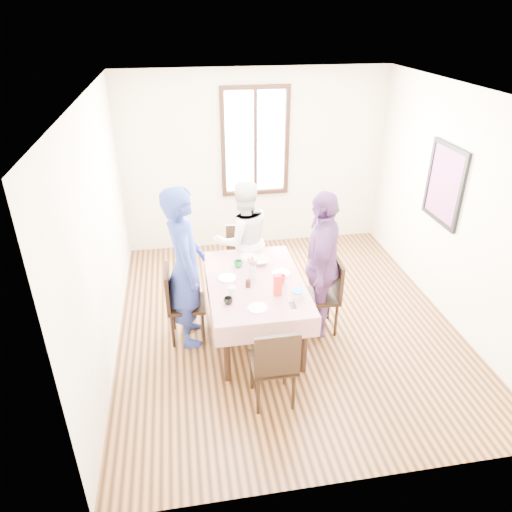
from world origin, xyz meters
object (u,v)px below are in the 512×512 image
object	(u,v)px
person_far	(243,240)
person_left	(185,267)
dining_table	(255,310)
person_right	(320,264)
chair_far	(243,262)
chair_right	(320,296)
chair_left	(187,304)
chair_near	(273,362)

from	to	relation	value
person_far	person_left	bearing A→B (deg)	37.10
dining_table	person_right	xyz separation A→B (m)	(0.75, 0.05, 0.50)
dining_table	person_left	world-z (taller)	person_left
chair_far	person_far	bearing A→B (deg)	96.15
chair_right	person_right	bearing A→B (deg)	93.45
person_far	chair_far	bearing A→B (deg)	-101.29
chair_far	chair_left	bearing A→B (deg)	54.38
person_far	person_right	xyz separation A→B (m)	(0.75, -0.93, 0.08)
chair_left	person_left	distance (m)	0.47
dining_table	chair_far	bearing A→B (deg)	90.00
chair_left	chair_far	bearing A→B (deg)	139.86
dining_table	chair_left	bearing A→B (deg)	169.98
chair_far	person_far	xyz separation A→B (m)	(0.00, -0.02, 0.34)
chair_left	person_far	world-z (taller)	person_far
chair_far	dining_table	bearing A→B (deg)	96.15
person_far	person_right	world-z (taller)	person_right
chair_left	chair_near	size ratio (longest dim) A/B	1.00
chair_left	person_far	size ratio (longest dim) A/B	0.57
chair_left	person_right	xyz separation A→B (m)	(1.52, -0.09, 0.42)
dining_table	chair_near	size ratio (longest dim) A/B	1.59
chair_far	person_far	world-z (taller)	person_far
chair_far	person_far	distance (m)	0.34
chair_right	person_far	xyz separation A→B (m)	(-0.77, 0.93, 0.34)
person_right	chair_far	bearing A→B (deg)	-120.98
chair_right	chair_far	xyz separation A→B (m)	(-0.77, 0.95, 0.00)
dining_table	chair_far	xyz separation A→B (m)	(0.00, 1.00, 0.08)
person_left	person_right	distance (m)	1.50
dining_table	chair_right	distance (m)	0.77
chair_near	person_right	distance (m)	1.35
dining_table	chair_right	size ratio (longest dim) A/B	1.59
chair_near	person_left	bearing A→B (deg)	122.78
chair_near	person_right	size ratio (longest dim) A/B	0.52
chair_right	person_far	bearing A→B (deg)	42.94
dining_table	person_left	size ratio (longest dim) A/B	0.78
chair_left	chair_far	size ratio (longest dim) A/B	1.00
chair_far	chair_right	bearing A→B (deg)	135.10
chair_far	person_left	distance (m)	1.23
chair_right	person_right	size ratio (longest dim) A/B	0.52
person_far	person_right	size ratio (longest dim) A/B	0.91
chair_far	person_right	bearing A→B (deg)	134.34
chair_near	person_far	distance (m)	2.00
chair_far	person_right	distance (m)	1.28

